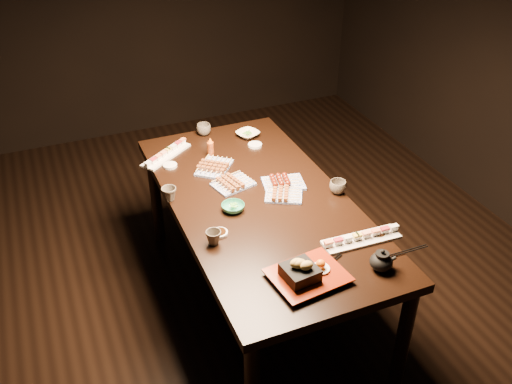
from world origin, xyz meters
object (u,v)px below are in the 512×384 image
tempura_tray (308,268)px  edamame_bowl_green (233,207)px  teacup_mid_right (338,187)px  teacup_far_right (204,129)px  teacup_near_left (214,237)px  dining_table (259,255)px  yakitori_plate_right (284,193)px  condiment_bottle (210,147)px  edamame_bowl_cream (248,134)px  yakitori_plate_left (214,165)px  sushi_platter_near (362,237)px  teacup_far_left (169,194)px  teapot (381,260)px  sushi_platter_far (166,153)px  yakitori_plate_center (233,181)px

tempura_tray → edamame_bowl_green: bearing=94.2°
teacup_mid_right → teacup_far_right: 1.03m
teacup_near_left → teacup_mid_right: size_ratio=0.83×
dining_table → tempura_tray: tempura_tray is taller
tempura_tray → teacup_far_right: bearing=83.0°
yakitori_plate_right → condiment_bottle: 0.61m
teacup_far_right → edamame_bowl_cream: bearing=-28.1°
yakitori_plate_left → condiment_bottle: (0.03, 0.15, 0.03)m
sushi_platter_near → teacup_far_left: (-0.76, 0.70, 0.01)m
tempura_tray → condiment_bottle: condiment_bottle is taller
dining_table → condiment_bottle: (-0.09, 0.55, 0.44)m
edamame_bowl_green → tempura_tray: size_ratio=0.37×
yakitori_plate_right → teacup_far_left: (-0.57, 0.21, 0.01)m
dining_table → edamame_bowl_cream: bearing=61.4°
edamame_bowl_green → condiment_bottle: (0.08, 0.59, 0.04)m
teacup_mid_right → teapot: (-0.13, -0.62, 0.02)m
yakitori_plate_right → teacup_far_right: (-0.17, 0.85, 0.01)m
sushi_platter_near → tempura_tray: bearing=-156.1°
sushi_platter_near → tempura_tray: size_ratio=1.20×
teacup_far_right → teapot: teapot is taller
sushi_platter_far → teapot: (0.62, -1.37, 0.03)m
yakitori_plate_right → edamame_bowl_cream: (0.08, 0.72, -0.01)m
sushi_platter_near → yakitori_plate_right: 0.52m
edamame_bowl_green → tempura_tray: 0.63m
edamame_bowl_cream → teacup_near_left: 1.11m
yakitori_plate_right → edamame_bowl_green: (-0.29, -0.01, -0.01)m
sushi_platter_near → yakitori_plate_right: bearing=112.9°
yakitori_plate_center → yakitori_plate_right: (0.21, -0.21, -0.00)m
yakitori_plate_center → yakitori_plate_right: size_ratio=1.09×
sushi_platter_far → sushi_platter_near: bearing=82.9°
teacup_near_left → teacup_mid_right: (0.76, 0.16, 0.00)m
sushi_platter_near → teacup_far_left: teacup_far_left is taller
teacup_far_left → condiment_bottle: (0.35, 0.36, 0.02)m
sushi_platter_near → condiment_bottle: bearing=112.9°
edamame_bowl_cream → teacup_far_right: bearing=151.9°
yakitori_plate_right → teacup_mid_right: bearing=13.6°
sushi_platter_near → edamame_bowl_green: (-0.48, 0.47, -0.00)m
sushi_platter_far → teapot: teapot is taller
yakitori_plate_center → edamame_bowl_green: yakitori_plate_center is taller
tempura_tray → condiment_bottle: size_ratio=2.64×
edamame_bowl_cream → condiment_bottle: condiment_bottle is taller
teacup_mid_right → teacup_far_right: bearing=116.1°
dining_table → sushi_platter_near: size_ratio=4.66×
teacup_far_right → teacup_near_left: bearing=-105.9°
yakitori_plate_left → teacup_far_right: teacup_far_right is taller
yakitori_plate_center → edamame_bowl_cream: size_ratio=1.56×
edamame_bowl_green → teapot: bearing=-56.6°
teacup_far_left → yakitori_plate_center: bearing=0.4°
dining_table → teapot: size_ratio=14.57×
yakitori_plate_center → teacup_near_left: teacup_near_left is taller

